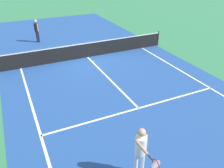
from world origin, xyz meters
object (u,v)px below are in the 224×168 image
Objects in this scene: player_near at (141,148)px; tennis_ball_near_net at (94,61)px; net at (87,50)px; player_far at (36,28)px.

tennis_ball_near_net is (1.85, 8.50, -1.03)m from player_near.
player_far is (-2.33, 4.50, 0.55)m from net.
net is 5.10m from player_far.
player_near reaches higher than net.
tennis_ball_near_net is at bearing 77.71° from player_near.
tennis_ball_near_net is at bearing -65.83° from player_far.
player_far is at bearing 92.31° from player_near.
net is at bearing 95.30° from tennis_ball_near_net.
player_near is 25.75× the size of tennis_ball_near_net.
player_far reaches higher than net.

